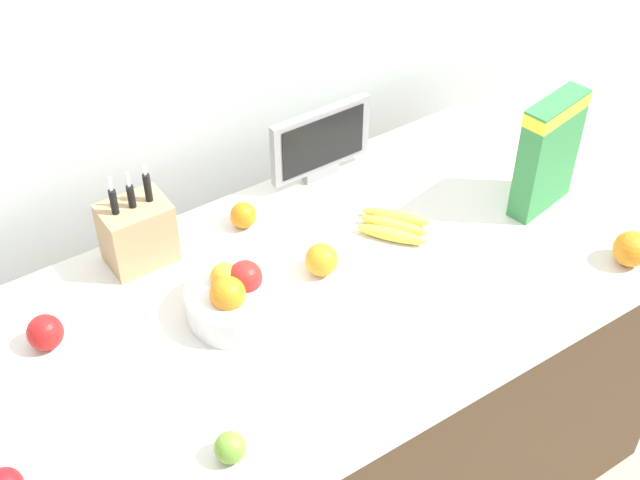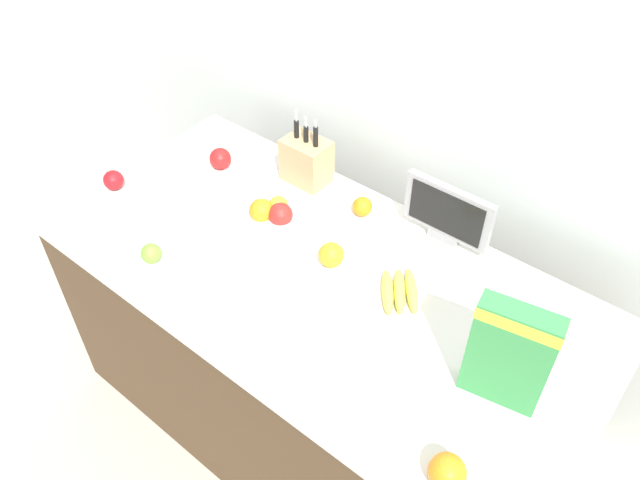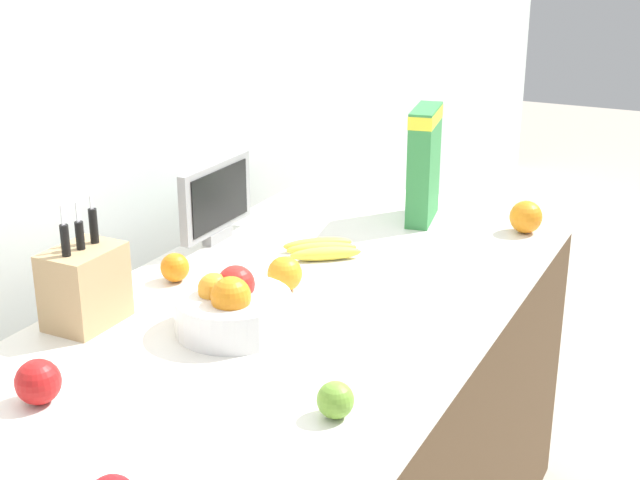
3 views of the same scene
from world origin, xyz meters
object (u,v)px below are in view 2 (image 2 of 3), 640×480
Objects in this scene: knife_block at (307,160)px; apple_middle at (220,159)px; small_monitor at (447,213)px; apple_leftmost at (114,180)px; orange_front_right at (362,207)px; orange_near_bowl at (447,472)px; cereal_box at (510,352)px; apple_near_bananas at (151,253)px; orange_front_left at (331,255)px; fruit_bowl at (274,222)px; banana_bunch at (400,291)px.

apple_middle is (-0.30, -0.15, -0.05)m from knife_block.
small_monitor is 1.18m from apple_leftmost.
orange_near_bowl is at bearing -42.28° from orange_front_right.
cereal_box is 0.80m from orange_front_right.
orange_near_bowl reaches higher than apple_near_bananas.
knife_block is at bearing 139.89° from orange_front_left.
apple_leftmost is 0.90× the size of orange_front_left.
small_monitor reaches higher than orange_near_bowl.
fruit_bowl is at bearing 162.94° from cereal_box.
banana_bunch is (0.48, 0.03, -0.03)m from fruit_bowl.
cereal_box is at bearing 93.77° from orange_near_bowl.
orange_front_left reaches higher than banana_bunch.
banana_bunch is 2.94× the size of apple_leftmost.
orange_front_left is 0.91× the size of orange_near_bowl.
knife_block is at bearing -176.66° from small_monitor.
apple_near_bananas is (-0.69, -0.37, 0.02)m from banana_bunch.
cereal_box is (0.41, -0.42, 0.06)m from small_monitor.
orange_near_bowl is at bearing -45.82° from banana_bunch.
cereal_box is 3.93× the size of apple_middle.
knife_block is at bearing 109.81° from fruit_bowl.
orange_front_right is at bearing 11.38° from apple_middle.
banana_bunch is (0.03, -0.30, -0.10)m from small_monitor.
cereal_box is 0.65m from orange_front_left.
cereal_box is 3.96× the size of orange_front_left.
small_monitor is at bearing 121.24° from orange_near_bowl.
small_monitor is 0.84m from orange_near_bowl.
apple_near_bananas is 0.53m from apple_middle.
knife_block is 0.70m from apple_leftmost.
small_monitor is at bearing 25.62° from apple_leftmost.
orange_near_bowl is at bearing -34.54° from knife_block.
cereal_box reaches higher than apple_near_bananas.
cereal_box is 1.32× the size of fruit_bowl.
fruit_bowl is at bearing -122.37° from orange_front_right.
knife_block reaches higher than apple_leftmost.
apple_leftmost reaches higher than banana_bunch.
apple_near_bananas is 0.72m from orange_front_right.
orange_front_left is at bearing -75.11° from orange_front_right.
apple_middle is at bearing 158.27° from cereal_box.
orange_front_left is at bearing -12.58° from apple_middle.
apple_leftmost is 1.51m from orange_near_bowl.
banana_bunch is 1.11m from apple_leftmost.
knife_block is 4.16× the size of apple_near_bananas.
fruit_bowl is at bearing 156.39° from orange_near_bowl.
cereal_box is 0.32m from orange_near_bowl.
fruit_bowl is 0.97m from orange_near_bowl.
small_monitor is 0.95m from apple_near_bananas.
orange_front_left is 0.76m from orange_near_bowl.
cereal_box is at bearing -45.55° from small_monitor.
knife_block is at bearing 147.28° from cereal_box.
cereal_box reaches higher than apple_middle.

